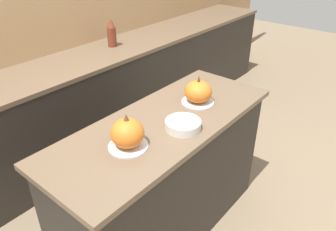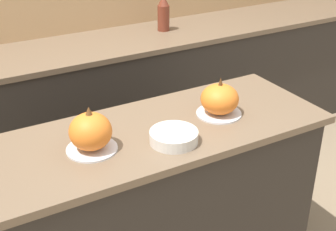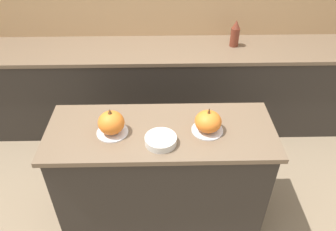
# 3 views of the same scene
# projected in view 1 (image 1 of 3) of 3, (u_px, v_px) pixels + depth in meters

# --- Properties ---
(ground_plane) EXTENTS (12.00, 12.00, 0.00)m
(ground_plane) POSITION_uv_depth(u_px,v_px,m) (165.00, 227.00, 2.37)
(ground_plane) COLOR #847056
(wall_back) EXTENTS (8.00, 0.06, 2.50)m
(wall_back) POSITION_uv_depth(u_px,v_px,m) (17.00, 20.00, 2.59)
(wall_back) COLOR tan
(wall_back) RESTS_ON ground_plane
(kitchen_island) EXTENTS (1.55, 0.60, 0.90)m
(kitchen_island) POSITION_uv_depth(u_px,v_px,m) (165.00, 179.00, 2.15)
(kitchen_island) COLOR #2D2823
(kitchen_island) RESTS_ON ground_plane
(back_counter) EXTENTS (6.00, 0.60, 0.91)m
(back_counter) POSITION_uv_depth(u_px,v_px,m) (58.00, 119.00, 2.81)
(back_counter) COLOR #2D2823
(back_counter) RESTS_ON ground_plane
(pumpkin_cake_left) EXTENTS (0.21, 0.21, 0.19)m
(pumpkin_cake_left) POSITION_uv_depth(u_px,v_px,m) (127.00, 134.00, 1.66)
(pumpkin_cake_left) COLOR silver
(pumpkin_cake_left) RESTS_ON kitchen_island
(pumpkin_cake_right) EXTENTS (0.21, 0.21, 0.19)m
(pumpkin_cake_right) POSITION_uv_depth(u_px,v_px,m) (198.00, 92.00, 2.08)
(pumpkin_cake_right) COLOR silver
(pumpkin_cake_right) RESTS_ON kitchen_island
(bottle_tall) EXTENTS (0.09, 0.09, 0.26)m
(bottle_tall) POSITION_uv_depth(u_px,v_px,m) (112.00, 33.00, 3.02)
(bottle_tall) COLOR maroon
(bottle_tall) RESTS_ON back_counter
(mixing_bowl) EXTENTS (0.20, 0.20, 0.05)m
(mixing_bowl) POSITION_uv_depth(u_px,v_px,m) (183.00, 125.00, 1.83)
(mixing_bowl) COLOR beige
(mixing_bowl) RESTS_ON kitchen_island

